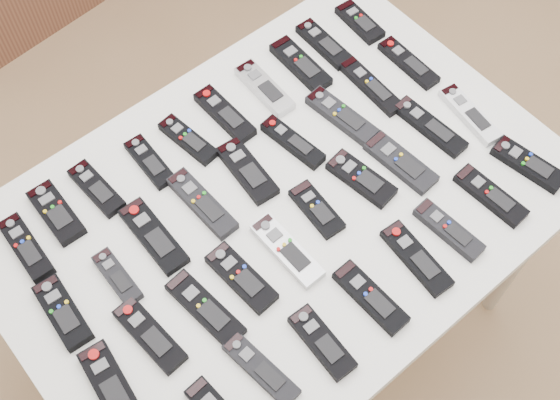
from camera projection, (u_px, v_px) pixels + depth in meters
ground at (297, 307)px, 2.27m from camera, size 4.00×4.00×0.00m
table at (280, 217)px, 1.61m from camera, size 1.25×0.88×0.78m
remote_0 at (26, 248)px, 1.50m from camera, size 0.06×0.17×0.02m
remote_1 at (56, 213)px, 1.54m from camera, size 0.07×0.16×0.02m
remote_2 at (97, 189)px, 1.57m from camera, size 0.06×0.16×0.02m
remote_3 at (150, 162)px, 1.61m from camera, size 0.05×0.15×0.02m
remote_4 at (188, 140)px, 1.64m from camera, size 0.07×0.16×0.02m
remote_5 at (225, 114)px, 1.67m from camera, size 0.05×0.18×0.02m
remote_6 at (264, 88)px, 1.71m from camera, size 0.06×0.18×0.02m
remote_7 at (301, 65)px, 1.75m from camera, size 0.06×0.19×0.02m
remote_8 at (324, 44)px, 1.79m from camera, size 0.06×0.17×0.02m
remote_9 at (360, 22)px, 1.83m from camera, size 0.06×0.15×0.02m
remote_10 at (63, 313)px, 1.42m from camera, size 0.07×0.17×0.02m
remote_11 at (117, 277)px, 1.46m from camera, size 0.04×0.14×0.02m
remote_12 at (154, 236)px, 1.51m from camera, size 0.06×0.19×0.02m
remote_13 at (202, 203)px, 1.55m from camera, size 0.06×0.20×0.02m
remote_14 at (247, 171)px, 1.59m from camera, size 0.08×0.18×0.02m
remote_15 at (293, 142)px, 1.63m from camera, size 0.06×0.17×0.02m
remote_16 at (342, 116)px, 1.67m from camera, size 0.07×0.20×0.02m
remote_17 at (371, 86)px, 1.72m from camera, size 0.05×0.19×0.02m
remote_18 at (408, 63)px, 1.76m from camera, size 0.05×0.18×0.02m
remote_19 at (110, 384)px, 1.35m from camera, size 0.08×0.17×0.02m
remote_20 at (150, 335)px, 1.40m from camera, size 0.07×0.18×0.02m
remote_21 at (205, 308)px, 1.43m from camera, size 0.07×0.19×0.02m
remote_22 at (241, 278)px, 1.46m from camera, size 0.07×0.17×0.02m
remote_23 at (287, 250)px, 1.49m from camera, size 0.06×0.19×0.02m
remote_24 at (317, 209)px, 1.55m from camera, size 0.06×0.15×0.02m
remote_25 at (361, 178)px, 1.58m from camera, size 0.08×0.17×0.02m
remote_26 at (401, 162)px, 1.61m from camera, size 0.07×0.18×0.02m
remote_27 at (430, 127)px, 1.66m from camera, size 0.06×0.20×0.02m
remote_28 at (470, 114)px, 1.68m from camera, size 0.07×0.19×0.02m
remote_31 at (261, 369)px, 1.37m from camera, size 0.07×0.18×0.02m
remote_32 at (322, 342)px, 1.39m from camera, size 0.06×0.16×0.02m
remote_33 at (370, 297)px, 1.44m from camera, size 0.06×0.18×0.02m
remote_34 at (416, 258)px, 1.49m from camera, size 0.07×0.19×0.02m
remote_35 at (449, 230)px, 1.52m from camera, size 0.06×0.17×0.02m
remote_36 at (491, 195)px, 1.56m from camera, size 0.06×0.18×0.02m
remote_37 at (528, 164)px, 1.60m from camera, size 0.08×0.18×0.02m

